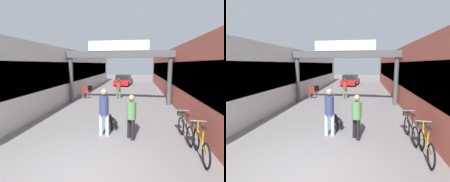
% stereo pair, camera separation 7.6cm
% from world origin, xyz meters
% --- Properties ---
extents(ground_plane, '(80.00, 80.00, 0.00)m').
position_xyz_m(ground_plane, '(0.00, 0.00, 0.00)').
color(ground_plane, slate).
extents(storefront_left, '(3.00, 26.00, 3.73)m').
position_xyz_m(storefront_left, '(-5.09, 11.00, 1.87)').
color(storefront_left, beige).
rests_on(storefront_left, ground_plane).
extents(storefront_right, '(3.00, 26.00, 3.73)m').
position_xyz_m(storefront_right, '(5.09, 11.00, 1.87)').
color(storefront_right, '#B25142').
rests_on(storefront_right, ground_plane).
extents(arcade_sign_gateway, '(7.40, 0.47, 4.17)m').
position_xyz_m(arcade_sign_gateway, '(0.00, 7.99, 2.98)').
color(arcade_sign_gateway, '#4C4C4F').
rests_on(arcade_sign_gateway, ground_plane).
extents(pedestrian_with_dog, '(0.38, 0.35, 1.78)m').
position_xyz_m(pedestrian_with_dog, '(0.09, 2.43, 1.03)').
color(pedestrian_with_dog, '#A5BFE0').
rests_on(pedestrian_with_dog, ground_plane).
extents(pedestrian_companion, '(0.47, 0.47, 1.62)m').
position_xyz_m(pedestrian_companion, '(1.10, 2.29, 0.92)').
color(pedestrian_companion, black).
rests_on(pedestrian_companion, ground_plane).
extents(pedestrian_carrying_crate, '(0.47, 0.47, 1.60)m').
position_xyz_m(pedestrian_carrying_crate, '(-0.16, 9.54, 0.91)').
color(pedestrian_carrying_crate, '#4C7F47').
rests_on(pedestrian_carrying_crate, ground_plane).
extents(dog_on_leash, '(0.64, 0.78, 0.57)m').
position_xyz_m(dog_on_leash, '(0.24, 3.21, 0.36)').
color(dog_on_leash, black).
rests_on(dog_on_leash, ground_plane).
extents(bicycle_orange_nearest, '(0.46, 1.69, 0.98)m').
position_xyz_m(bicycle_orange_nearest, '(3.14, 1.40, 0.44)').
color(bicycle_orange_nearest, black).
rests_on(bicycle_orange_nearest, ground_plane).
extents(bicycle_black_second, '(0.46, 1.69, 0.98)m').
position_xyz_m(bicycle_black_second, '(3.00, 2.62, 0.44)').
color(bicycle_black_second, black).
rests_on(bicycle_black_second, ground_plane).
extents(bollard_post_metal, '(0.10, 0.10, 0.93)m').
position_xyz_m(bollard_post_metal, '(1.18, 3.11, 0.48)').
color(bollard_post_metal, gray).
rests_on(bollard_post_metal, ground_plane).
extents(cafe_chair_red_nearer, '(0.54, 0.54, 0.89)m').
position_xyz_m(cafe_chair_red_nearer, '(-2.73, 9.17, 0.54)').
color(cafe_chair_red_nearer, gray).
rests_on(cafe_chair_red_nearer, ground_plane).
extents(cafe_chair_black_farther, '(0.55, 0.55, 0.89)m').
position_xyz_m(cafe_chair_black_farther, '(-2.69, 10.36, 0.54)').
color(cafe_chair_black_farther, gray).
rests_on(cafe_chair_black_farther, ground_plane).
extents(parked_car_red, '(2.18, 4.17, 1.33)m').
position_xyz_m(parked_car_red, '(-0.47, 18.28, 0.64)').
color(parked_car_red, red).
rests_on(parked_car_red, ground_plane).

